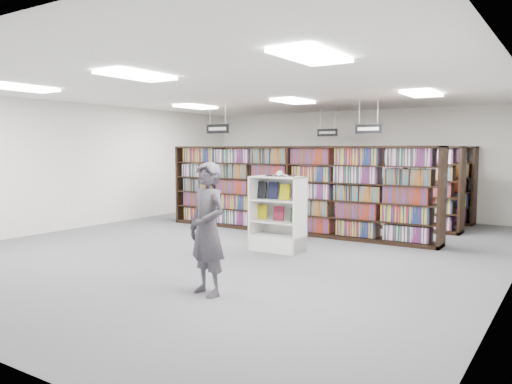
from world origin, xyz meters
The scene contains 19 objects.
floor centered at (0.00, 0.00, 0.00)m, with size 12.00×12.00×0.00m, color #525257.
ceiling centered at (0.00, 0.00, 3.20)m, with size 10.00×12.00×0.10m, color white.
wall_back centered at (0.00, 6.00, 1.60)m, with size 10.00×0.10×3.20m, color silver.
wall_left centered at (-5.00, 0.00, 1.60)m, with size 0.10×12.00×3.20m, color silver.
bookshelf_row_near centered at (0.00, 2.00, 1.05)m, with size 7.00×0.60×2.10m.
bookshelf_row_mid centered at (0.00, 4.00, 1.05)m, with size 7.00×0.60×2.10m.
bookshelf_row_far centered at (0.00, 5.70, 1.05)m, with size 7.00×0.60×2.10m.
aisle_sign_left centered at (-1.50, 1.00, 2.53)m, with size 0.65×0.02×0.80m.
aisle_sign_right centered at (1.50, 3.00, 2.53)m, with size 0.65×0.02×0.80m.
aisle_sign_center centered at (-0.50, 5.00, 2.53)m, with size 0.65×0.02×0.80m.
troffer_front_left centered at (-3.00, -3.00, 3.16)m, with size 0.60×1.20×0.04m, color white.
troffer_front_center centered at (0.00, -3.00, 3.16)m, with size 0.60×1.20×0.04m, color white.
troffer_front_right centered at (3.00, -3.00, 3.16)m, with size 0.60×1.20×0.04m, color white.
troffer_back_left centered at (-3.00, 2.00, 3.16)m, with size 0.60×1.20×0.04m, color white.
troffer_back_center centered at (0.00, 2.00, 3.16)m, with size 0.60×1.20×0.04m, color white.
troffer_back_right centered at (3.00, 2.00, 3.16)m, with size 0.60×1.20×0.04m, color white.
endcap_display centered at (0.79, -0.01, 0.49)m, with size 1.07×0.54×1.49m.
open_book centered at (0.80, 0.02, 1.53)m, with size 0.66×0.54×0.13m.
shopper centered at (1.50, -3.16, 0.93)m, with size 0.68×0.44×1.86m, color #4C4751.
Camera 1 is at (5.79, -8.53, 2.04)m, focal length 35.00 mm.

